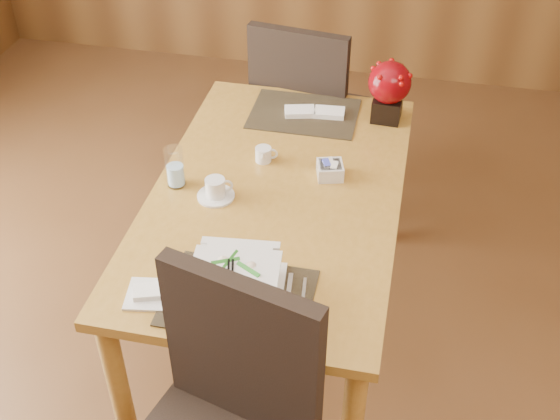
% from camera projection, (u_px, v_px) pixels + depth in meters
% --- Properties ---
extents(dining_table, '(0.90, 1.50, 0.75)m').
position_uv_depth(dining_table, '(277.00, 212.00, 2.62)').
color(dining_table, '#AF7E30').
rests_on(dining_table, ground).
extents(placemat_near, '(0.45, 0.33, 0.01)m').
position_uv_depth(placemat_near, '(239.00, 297.00, 2.14)').
color(placemat_near, black).
rests_on(placemat_near, dining_table).
extents(placemat_far, '(0.45, 0.33, 0.01)m').
position_uv_depth(placemat_far, '(304.00, 114.00, 2.98)').
color(placemat_far, black).
rests_on(placemat_far, dining_table).
extents(soup_setting, '(0.32, 0.32, 0.12)m').
position_uv_depth(soup_setting, '(235.00, 283.00, 2.11)').
color(soup_setting, silver).
rests_on(soup_setting, dining_table).
extents(coffee_cup, '(0.14, 0.14, 0.08)m').
position_uv_depth(coffee_cup, '(215.00, 190.00, 2.52)').
color(coffee_cup, silver).
rests_on(coffee_cup, dining_table).
extents(water_glass, '(0.08, 0.08, 0.16)m').
position_uv_depth(water_glass, '(175.00, 167.00, 2.54)').
color(water_glass, white).
rests_on(water_glass, dining_table).
extents(creamer_jug, '(0.09, 0.09, 0.06)m').
position_uv_depth(creamer_jug, '(263.00, 154.00, 2.70)').
color(creamer_jug, silver).
rests_on(creamer_jug, dining_table).
extents(sugar_caddy, '(0.12, 0.12, 0.06)m').
position_uv_depth(sugar_caddy, '(330.00, 170.00, 2.62)').
color(sugar_caddy, silver).
rests_on(sugar_caddy, dining_table).
extents(berry_decor, '(0.18, 0.18, 0.26)m').
position_uv_depth(berry_decor, '(389.00, 88.00, 2.86)').
color(berry_decor, black).
rests_on(berry_decor, dining_table).
extents(napkins_far, '(0.26, 0.12, 0.02)m').
position_uv_depth(napkins_far, '(317.00, 112.00, 2.96)').
color(napkins_far, white).
rests_on(napkins_far, dining_table).
extents(bread_plate, '(0.16, 0.16, 0.01)m').
position_uv_depth(bread_plate, '(149.00, 294.00, 2.15)').
color(bread_plate, silver).
rests_on(bread_plate, dining_table).
extents(far_chair, '(0.54, 0.55, 1.03)m').
position_uv_depth(far_chair, '(306.00, 108.00, 3.35)').
color(far_chair, black).
rests_on(far_chair, ground).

